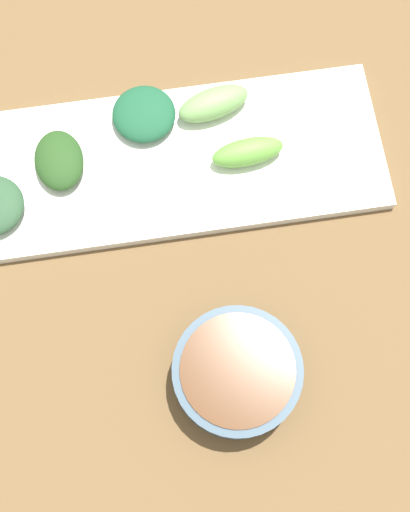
# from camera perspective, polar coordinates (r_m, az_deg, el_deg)

# --- Properties ---
(tabletop) EXTENTS (2.10, 2.10, 0.02)m
(tabletop) POSITION_cam_1_polar(r_m,az_deg,el_deg) (0.65, -0.57, 0.90)
(tabletop) COLOR brown
(tabletop) RESTS_ON ground
(sauce_bowl) EXTENTS (0.11, 0.11, 0.04)m
(sauce_bowl) POSITION_cam_1_polar(r_m,az_deg,el_deg) (0.59, 2.70, -9.82)
(sauce_bowl) COLOR #334858
(sauce_bowl) RESTS_ON tabletop
(serving_plate) EXTENTS (0.15, 0.40, 0.01)m
(serving_plate) POSITION_cam_1_polar(r_m,az_deg,el_deg) (0.66, -2.39, 7.96)
(serving_plate) COLOR white
(serving_plate) RESTS_ON tabletop
(broccoli_leafy_0) EXTENTS (0.07, 0.07, 0.02)m
(broccoli_leafy_0) POSITION_cam_1_polar(r_m,az_deg,el_deg) (0.67, -5.19, 11.87)
(broccoli_leafy_0) COLOR #1A5233
(broccoli_leafy_0) RESTS_ON serving_plate
(broccoli_stalk_1) EXTENTS (0.03, 0.07, 0.02)m
(broccoli_stalk_1) POSITION_cam_1_polar(r_m,az_deg,el_deg) (0.65, 3.63, 8.77)
(broccoli_stalk_1) COLOR #62A53E
(broccoli_stalk_1) RESTS_ON serving_plate
(broccoli_leafy_2) EXTENTS (0.06, 0.05, 0.02)m
(broccoli_leafy_2) POSITION_cam_1_polar(r_m,az_deg,el_deg) (0.66, -12.25, 7.90)
(broccoli_leafy_2) COLOR #24481C
(broccoli_leafy_2) RESTS_ON serving_plate
(broccoli_stalk_3) EXTENTS (0.05, 0.08, 0.02)m
(broccoli_stalk_3) POSITION_cam_1_polar(r_m,az_deg,el_deg) (0.67, 0.71, 12.77)
(broccoli_stalk_3) COLOR #72A259
(broccoli_stalk_3) RESTS_ON serving_plate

